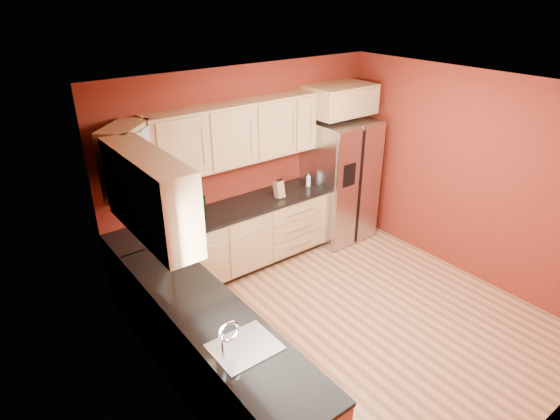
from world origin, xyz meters
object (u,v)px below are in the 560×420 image
refrigerator (339,180)px  wine_bottle_a (202,202)px  canister_left (188,219)px  soap_dispenser (308,180)px  knife_block (279,189)px

refrigerator → wine_bottle_a: 2.19m
canister_left → wine_bottle_a: size_ratio=0.50×
refrigerator → soap_dispenser: (-0.55, 0.05, 0.12)m
wine_bottle_a → soap_dispenser: size_ratio=1.96×
refrigerator → wine_bottle_a: refrigerator is taller
canister_left → refrigerator: bearing=0.3°
wine_bottle_a → knife_block: 1.08m
wine_bottle_a → soap_dispenser: 1.63m
canister_left → soap_dispenser: bearing=1.9°
soap_dispenser → wine_bottle_a: bearing=177.8°
refrigerator → canister_left: size_ratio=10.16×
wine_bottle_a → soap_dispenser: (1.63, -0.06, -0.09)m
canister_left → soap_dispenser: soap_dispenser is taller
canister_left → wine_bottle_a: (0.26, 0.12, 0.09)m
canister_left → knife_block: knife_block is taller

